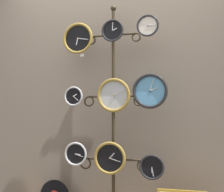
{
  "coord_description": "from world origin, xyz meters",
  "views": [
    {
      "loc": [
        0.81,
        -2.51,
        0.99
      ],
      "look_at": [
        0.0,
        0.36,
        1.19
      ],
      "focal_mm": 50.0,
      "sensor_mm": 36.0,
      "label": 1
    }
  ],
  "objects_px": {
    "clock_bottom_left": "(76,154)",
    "clock_bottom_right": "(152,167)",
    "clock_top_left": "(78,38)",
    "clock_top_center": "(113,31)",
    "clock_middle_right": "(150,91)",
    "clock_middle_center": "(114,95)",
    "clock_bottom_center": "(110,158)",
    "display_stand": "(113,152)",
    "clock_middle_left": "(74,96)",
    "clock_top_right": "(148,26)"
  },
  "relations": [
    {
      "from": "clock_top_right",
      "to": "clock_middle_left",
      "type": "height_order",
      "value": "clock_top_right"
    },
    {
      "from": "clock_top_right",
      "to": "clock_middle_left",
      "type": "relative_size",
      "value": 1.08
    },
    {
      "from": "clock_top_left",
      "to": "clock_top_center",
      "type": "xyz_separation_m",
      "value": [
        0.36,
        -0.02,
        0.05
      ]
    },
    {
      "from": "clock_top_left",
      "to": "clock_top_center",
      "type": "distance_m",
      "value": 0.37
    },
    {
      "from": "clock_bottom_center",
      "to": "clock_bottom_right",
      "type": "bearing_deg",
      "value": 2.58
    },
    {
      "from": "display_stand",
      "to": "clock_bottom_left",
      "type": "relative_size",
      "value": 9.11
    },
    {
      "from": "clock_top_left",
      "to": "clock_bottom_center",
      "type": "distance_m",
      "value": 1.21
    },
    {
      "from": "display_stand",
      "to": "clock_middle_left",
      "type": "relative_size",
      "value": 10.89
    },
    {
      "from": "clock_middle_left",
      "to": "clock_middle_right",
      "type": "xyz_separation_m",
      "value": [
        0.76,
        -0.02,
        0.03
      ]
    },
    {
      "from": "clock_bottom_center",
      "to": "clock_bottom_right",
      "type": "distance_m",
      "value": 0.4
    },
    {
      "from": "clock_bottom_center",
      "to": "clock_top_left",
      "type": "bearing_deg",
      "value": 178.32
    },
    {
      "from": "clock_top_center",
      "to": "clock_bottom_center",
      "type": "relative_size",
      "value": 0.71
    },
    {
      "from": "clock_top_right",
      "to": "clock_bottom_center",
      "type": "relative_size",
      "value": 0.68
    },
    {
      "from": "clock_top_left",
      "to": "clock_middle_left",
      "type": "xyz_separation_m",
      "value": [
        -0.04,
        -0.0,
        -0.57
      ]
    },
    {
      "from": "display_stand",
      "to": "clock_top_left",
      "type": "distance_m",
      "value": 1.17
    },
    {
      "from": "clock_top_center",
      "to": "clock_top_right",
      "type": "relative_size",
      "value": 1.05
    },
    {
      "from": "clock_top_left",
      "to": "clock_bottom_right",
      "type": "distance_m",
      "value": 1.43
    },
    {
      "from": "clock_middle_right",
      "to": "clock_bottom_left",
      "type": "height_order",
      "value": "clock_middle_right"
    },
    {
      "from": "clock_top_left",
      "to": "clock_middle_center",
      "type": "relative_size",
      "value": 0.98
    },
    {
      "from": "clock_middle_left",
      "to": "clock_bottom_right",
      "type": "bearing_deg",
      "value": 0.73
    },
    {
      "from": "clock_middle_center",
      "to": "clock_middle_right",
      "type": "distance_m",
      "value": 0.34
    },
    {
      "from": "clock_top_left",
      "to": "clock_bottom_left",
      "type": "xyz_separation_m",
      "value": [
        -0.01,
        0.0,
        -1.13
      ]
    },
    {
      "from": "clock_top_left",
      "to": "clock_top_center",
      "type": "bearing_deg",
      "value": -2.8
    },
    {
      "from": "clock_middle_center",
      "to": "clock_bottom_center",
      "type": "relative_size",
      "value": 1.04
    },
    {
      "from": "clock_top_center",
      "to": "clock_bottom_center",
      "type": "bearing_deg",
      "value": 164.55
    },
    {
      "from": "clock_bottom_left",
      "to": "clock_bottom_right",
      "type": "relative_size",
      "value": 1.0
    },
    {
      "from": "clock_top_right",
      "to": "clock_bottom_right",
      "type": "distance_m",
      "value": 1.3
    },
    {
      "from": "clock_bottom_center",
      "to": "clock_middle_left",
      "type": "bearing_deg",
      "value": 178.79
    },
    {
      "from": "clock_top_right",
      "to": "clock_middle_left",
      "type": "bearing_deg",
      "value": 179.56
    },
    {
      "from": "clock_middle_left",
      "to": "clock_bottom_right",
      "type": "relative_size",
      "value": 0.84
    },
    {
      "from": "clock_top_left",
      "to": "clock_bottom_center",
      "type": "xyz_separation_m",
      "value": [
        0.33,
        -0.01,
        -1.16
      ]
    },
    {
      "from": "clock_bottom_right",
      "to": "clock_bottom_left",
      "type": "bearing_deg",
      "value": -179.62
    },
    {
      "from": "display_stand",
      "to": "clock_bottom_center",
      "type": "relative_size",
      "value": 6.83
    },
    {
      "from": "clock_top_center",
      "to": "clock_middle_left",
      "type": "distance_m",
      "value": 0.74
    },
    {
      "from": "clock_middle_center",
      "to": "clock_bottom_left",
      "type": "bearing_deg",
      "value": 174.34
    },
    {
      "from": "clock_bottom_left",
      "to": "clock_bottom_right",
      "type": "distance_m",
      "value": 0.74
    },
    {
      "from": "clock_top_left",
      "to": "clock_middle_left",
      "type": "relative_size",
      "value": 1.63
    },
    {
      "from": "clock_top_center",
      "to": "clock_middle_right",
      "type": "xyz_separation_m",
      "value": [
        0.36,
        -0.01,
        -0.59
      ]
    },
    {
      "from": "clock_top_left",
      "to": "clock_bottom_left",
      "type": "bearing_deg",
      "value": 168.67
    },
    {
      "from": "clock_top_left",
      "to": "clock_middle_left",
      "type": "distance_m",
      "value": 0.58
    },
    {
      "from": "clock_middle_center",
      "to": "clock_bottom_right",
      "type": "xyz_separation_m",
      "value": [
        0.35,
        0.04,
        -0.65
      ]
    },
    {
      "from": "clock_middle_left",
      "to": "clock_middle_center",
      "type": "relative_size",
      "value": 0.6
    },
    {
      "from": "clock_top_left",
      "to": "clock_middle_center",
      "type": "xyz_separation_m",
      "value": [
        0.38,
        -0.04,
        -0.57
      ]
    },
    {
      "from": "display_stand",
      "to": "clock_top_center",
      "type": "distance_m",
      "value": 1.16
    },
    {
      "from": "clock_top_left",
      "to": "clock_bottom_center",
      "type": "relative_size",
      "value": 1.02
    },
    {
      "from": "clock_middle_right",
      "to": "clock_bottom_left",
      "type": "xyz_separation_m",
      "value": [
        -0.73,
        0.03,
        -0.59
      ]
    },
    {
      "from": "clock_top_center",
      "to": "clock_bottom_left",
      "type": "relative_size",
      "value": 0.95
    },
    {
      "from": "clock_top_right",
      "to": "clock_bottom_left",
      "type": "bearing_deg",
      "value": 179.16
    },
    {
      "from": "clock_top_right",
      "to": "clock_middle_left",
      "type": "distance_m",
      "value": 0.98
    },
    {
      "from": "clock_top_center",
      "to": "clock_bottom_right",
      "type": "distance_m",
      "value": 1.33
    }
  ]
}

